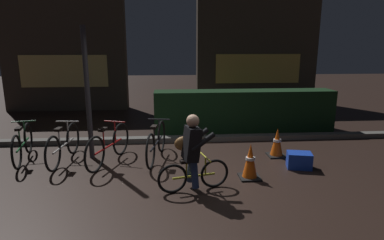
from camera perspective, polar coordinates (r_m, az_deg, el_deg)
The scene contains 14 objects.
ground_plane at distance 5.74m, azimuth -1.55°, elevation -10.19°, with size 40.00×40.00×0.00m, color black.
sidewalk_curb at distance 7.79m, azimuth -2.39°, elevation -3.39°, with size 12.00×0.24×0.12m, color #56544F.
hedge_row at distance 8.79m, azimuth 9.18°, elevation 1.65°, with size 4.80×0.70×1.10m, color black.
storefront_left at distance 12.29m, azimuth -21.63°, elevation 11.00°, with size 4.23×0.54×4.04m.
storefront_right at distance 12.94m, azimuth 11.44°, elevation 12.09°, with size 4.66×0.54×4.22m.
street_post at distance 6.72m, azimuth -18.03°, elevation 4.38°, with size 0.10×0.10×2.65m, color #2D2D33.
parked_bike_leftmost at distance 7.30m, azimuth -27.84°, elevation -3.76°, with size 0.46×1.63×0.76m.
parked_bike_left_mid at distance 6.87m, azimuth -21.82°, elevation -4.10°, with size 0.46×1.68×0.77m.
parked_bike_center_left at distance 6.52m, azimuth -14.55°, elevation -4.40°, with size 0.61×1.63×0.79m.
parked_bike_center_right at distance 6.54m, azimuth -6.33°, elevation -3.99°, with size 0.46×1.69×0.79m.
traffic_cone_near at distance 5.71m, azimuth 10.29°, elevation -7.26°, with size 0.36×0.36×0.63m.
traffic_cone_far at distance 6.93m, azimuth 14.85°, elevation -3.94°, with size 0.36×0.36×0.60m.
blue_crate at distance 6.45m, azimuth 18.48°, elevation -6.80°, with size 0.44×0.32×0.30m, color #193DB7.
cyclist at distance 5.06m, azimuth -0.03°, elevation -5.81°, with size 1.17×0.50×1.25m.
Camera 1 is at (-0.26, -5.27, 2.27)m, focal length 30.05 mm.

